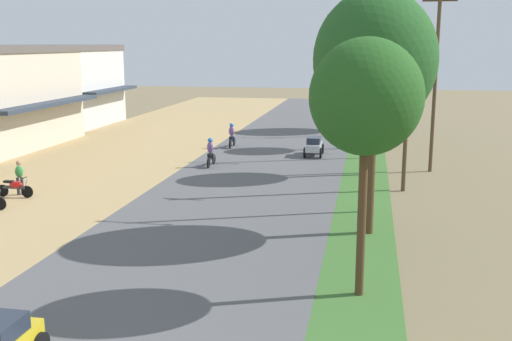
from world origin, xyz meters
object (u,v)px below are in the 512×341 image
Objects in this scene: streetlamp_far at (371,80)px; median_tree_fourth at (375,51)px; median_tree_second at (375,60)px; parked_motorbike_third at (15,187)px; motorbike_ahead_second at (232,136)px; pedestrian_on_shoulder at (19,176)px; streetlamp_mid at (371,80)px; median_tree_nearest at (366,98)px; motorbike_foreground_rider at (211,153)px; median_tree_fifth at (369,53)px; utility_pole_near at (435,80)px; car_sedan_silver at (314,145)px; streetlamp_near at (370,98)px; median_tree_third at (368,62)px; utility_pole_far at (408,88)px.

median_tree_fourth is at bearing -88.25° from streetlamp_far.
parked_motorbike_third is at bearing 171.16° from median_tree_second.
median_tree_second reaches higher than motorbike_ahead_second.
pedestrian_on_shoulder is 20.54m from streetlamp_mid.
median_tree_nearest is 3.95× the size of motorbike_foreground_rider.
median_tree_second reaches higher than streetlamp_mid.
streetlamp_mid is at bearing 26.04° from motorbike_foreground_rider.
motorbike_foreground_rider is at bearing -116.80° from median_tree_fifth.
streetlamp_mid is at bearing 137.72° from utility_pole_near.
streetlamp_mid is (0.20, -12.79, -1.40)m from median_tree_fifth.
motorbike_ahead_second is at bearing -140.72° from streetlamp_far.
pedestrian_on_shoulder is at bearing -114.75° from motorbike_ahead_second.
median_tree_second reaches higher than median_tree_nearest.
car_sedan_silver is at bearing -20.48° from motorbike_ahead_second.
motorbike_ahead_second is at bearing 165.86° from streetlamp_mid.
median_tree_nearest is 31.02m from streetlamp_far.
utility_pole_near reaches higher than median_tree_fourth.
utility_pole_near reaches higher than median_tree_nearest.
streetlamp_near is 4.62× the size of motorbike_foreground_rider.
streetlamp_mid reaches higher than car_sedan_silver.
streetlamp_mid is (-0.13, 15.39, -1.59)m from median_tree_second.
streetlamp_far is at bearing 89.27° from median_tree_third.
median_tree_third is at bearing -153.08° from utility_pole_near.
car_sedan_silver is 6.16m from motorbike_ahead_second.
streetlamp_far reaches higher than motorbike_ahead_second.
pedestrian_on_shoulder is 17.18m from median_tree_second.
pedestrian_on_shoulder is 0.90× the size of motorbike_ahead_second.
utility_pole_far reaches higher than parked_motorbike_third.
median_tree_third reaches higher than car_sedan_silver.
car_sedan_silver is (-5.08, 8.28, -4.22)m from utility_pole_far.
streetlamp_far is at bearing 54.37° from pedestrian_on_shoulder.
streetlamp_mid is (0.00, 12.43, 0.00)m from streetlamp_near.
median_tree_nearest is 5.92m from median_tree_second.
car_sedan_silver is (-3.47, 15.53, -5.67)m from median_tree_second.
pedestrian_on_shoulder is 0.23× the size of median_tree_nearest.
streetlamp_near is 17.76m from motorbike_ahead_second.
car_sedan_silver reaches higher than parked_motorbike_third.
utility_pole_far is at bearing -108.82° from utility_pole_near.
median_tree_third is at bearing 91.44° from streetlamp_near.
pedestrian_on_shoulder is 0.22× the size of streetlamp_far.
median_tree_fourth is 4.46× the size of motorbike_ahead_second.
median_tree_third is 0.97× the size of streetlamp_near.
parked_motorbike_third is at bearing -121.36° from median_tree_fifth.
motorbike_foreground_rider is 6.62m from motorbike_ahead_second.
utility_pole_near is at bearing 26.92° from median_tree_third.
median_tree_nearest is 0.86× the size of streetlamp_mid.
streetlamp_far is (-0.13, 25.13, -2.12)m from median_tree_second.
pedestrian_on_shoulder is 10.75m from motorbike_foreground_rider.
car_sedan_silver is (-3.15, 5.12, -5.33)m from median_tree_third.
median_tree_nearest is at bearing -90.61° from median_tree_fourth.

